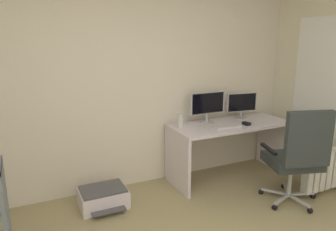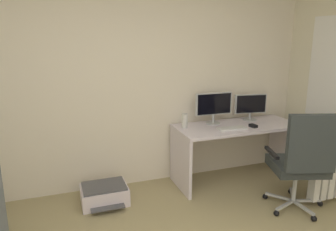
{
  "view_description": "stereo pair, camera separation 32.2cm",
  "coord_description": "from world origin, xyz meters",
  "px_view_note": "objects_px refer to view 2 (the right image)",
  "views": [
    {
      "loc": [
        -0.97,
        -1.13,
        1.79
      ],
      "look_at": [
        0.4,
        1.73,
        1.0
      ],
      "focal_mm": 34.15,
      "sensor_mm": 36.0,
      "label": 1
    },
    {
      "loc": [
        -0.67,
        -1.25,
        1.79
      ],
      "look_at": [
        0.4,
        1.73,
        1.0
      ],
      "focal_mm": 34.15,
      "sensor_mm": 36.0,
      "label": 2
    }
  ],
  "objects_px": {
    "office_chair": "(302,159)",
    "printer": "(104,194)",
    "keyboard": "(232,128)",
    "desktop_speaker": "(185,121)",
    "desk": "(236,139)",
    "monitor_secondary": "(251,105)",
    "computer_mouse": "(253,126)",
    "monitor_main": "(214,105)"
  },
  "relations": [
    {
      "from": "office_chair",
      "to": "monitor_main",
      "type": "bearing_deg",
      "value": 113.06
    },
    {
      "from": "monitor_secondary",
      "to": "printer",
      "type": "distance_m",
      "value": 2.12
    },
    {
      "from": "keyboard",
      "to": "monitor_secondary",
      "type": "bearing_deg",
      "value": 36.75
    },
    {
      "from": "printer",
      "to": "monitor_secondary",
      "type": "bearing_deg",
      "value": 5.83
    },
    {
      "from": "desk",
      "to": "computer_mouse",
      "type": "distance_m",
      "value": 0.28
    },
    {
      "from": "desk",
      "to": "monitor_secondary",
      "type": "bearing_deg",
      "value": 28.86
    },
    {
      "from": "monitor_main",
      "to": "office_chair",
      "type": "height_order",
      "value": "monitor_main"
    },
    {
      "from": "office_chair",
      "to": "desk",
      "type": "bearing_deg",
      "value": 102.49
    },
    {
      "from": "desktop_speaker",
      "to": "monitor_secondary",
      "type": "bearing_deg",
      "value": 2.9
    },
    {
      "from": "office_chair",
      "to": "computer_mouse",
      "type": "bearing_deg",
      "value": 95.56
    },
    {
      "from": "office_chair",
      "to": "printer",
      "type": "relative_size",
      "value": 2.19
    },
    {
      "from": "monitor_main",
      "to": "monitor_secondary",
      "type": "bearing_deg",
      "value": 0.01
    },
    {
      "from": "computer_mouse",
      "to": "office_chair",
      "type": "relative_size",
      "value": 0.09
    },
    {
      "from": "printer",
      "to": "monitor_main",
      "type": "bearing_deg",
      "value": 8.01
    },
    {
      "from": "desk",
      "to": "computer_mouse",
      "type": "height_order",
      "value": "computer_mouse"
    },
    {
      "from": "desk",
      "to": "printer",
      "type": "height_order",
      "value": "desk"
    },
    {
      "from": "keyboard",
      "to": "printer",
      "type": "bearing_deg",
      "value": 178.71
    },
    {
      "from": "desktop_speaker",
      "to": "office_chair",
      "type": "relative_size",
      "value": 0.16
    },
    {
      "from": "desk",
      "to": "monitor_main",
      "type": "distance_m",
      "value": 0.51
    },
    {
      "from": "desk",
      "to": "monitor_main",
      "type": "height_order",
      "value": "monitor_main"
    },
    {
      "from": "monitor_main",
      "to": "desktop_speaker",
      "type": "bearing_deg",
      "value": -173.31
    },
    {
      "from": "desk",
      "to": "desktop_speaker",
      "type": "distance_m",
      "value": 0.72
    },
    {
      "from": "monitor_main",
      "to": "printer",
      "type": "xyz_separation_m",
      "value": [
        -1.41,
        -0.2,
        -0.86
      ]
    },
    {
      "from": "keyboard",
      "to": "desktop_speaker",
      "type": "xyz_separation_m",
      "value": [
        -0.5,
        0.25,
        0.07
      ]
    },
    {
      "from": "monitor_secondary",
      "to": "office_chair",
      "type": "xyz_separation_m",
      "value": [
        -0.08,
        -1.07,
        -0.34
      ]
    },
    {
      "from": "monitor_secondary",
      "to": "keyboard",
      "type": "relative_size",
      "value": 1.24
    },
    {
      "from": "desk",
      "to": "printer",
      "type": "relative_size",
      "value": 3.08
    },
    {
      "from": "desktop_speaker",
      "to": "monitor_main",
      "type": "bearing_deg",
      "value": 6.69
    },
    {
      "from": "desk",
      "to": "computer_mouse",
      "type": "xyz_separation_m",
      "value": [
        0.13,
        -0.15,
        0.2
      ]
    },
    {
      "from": "desk",
      "to": "office_chair",
      "type": "height_order",
      "value": "office_chair"
    },
    {
      "from": "monitor_secondary",
      "to": "computer_mouse",
      "type": "relative_size",
      "value": 4.23
    },
    {
      "from": "printer",
      "to": "computer_mouse",
      "type": "bearing_deg",
      "value": -3.44
    },
    {
      "from": "monitor_main",
      "to": "printer",
      "type": "distance_m",
      "value": 1.66
    },
    {
      "from": "office_chair",
      "to": "printer",
      "type": "xyz_separation_m",
      "value": [
        -1.87,
        0.87,
        -0.48
      ]
    },
    {
      "from": "office_chair",
      "to": "monitor_secondary",
      "type": "bearing_deg",
      "value": 85.68
    },
    {
      "from": "desk",
      "to": "keyboard",
      "type": "distance_m",
      "value": 0.29
    },
    {
      "from": "monitor_secondary",
      "to": "computer_mouse",
      "type": "xyz_separation_m",
      "value": [
        -0.15,
        -0.31,
        -0.18
      ]
    },
    {
      "from": "keyboard",
      "to": "computer_mouse",
      "type": "height_order",
      "value": "computer_mouse"
    },
    {
      "from": "computer_mouse",
      "to": "desktop_speaker",
      "type": "height_order",
      "value": "desktop_speaker"
    },
    {
      "from": "desk",
      "to": "monitor_main",
      "type": "xyz_separation_m",
      "value": [
        -0.25,
        0.16,
        0.42
      ]
    },
    {
      "from": "computer_mouse",
      "to": "office_chair",
      "type": "distance_m",
      "value": 0.78
    },
    {
      "from": "desktop_speaker",
      "to": "office_chair",
      "type": "bearing_deg",
      "value": -49.84
    }
  ]
}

